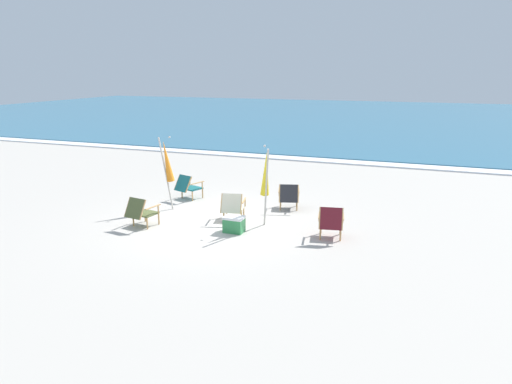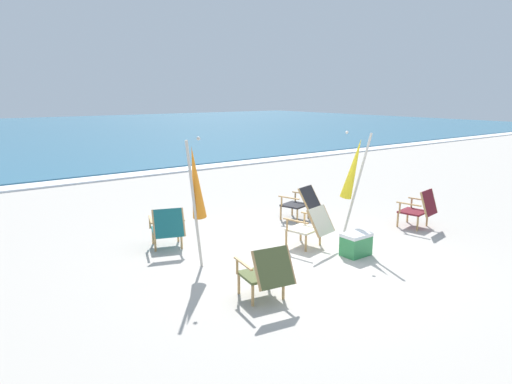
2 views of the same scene
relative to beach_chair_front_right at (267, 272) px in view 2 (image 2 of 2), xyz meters
The scene contains 11 objects.
ground_plane 1.86m from the beach_chair_front_right, 32.05° to the left, with size 80.00×80.00×0.00m, color #B2AAA0.
sea 30.69m from the beach_chair_front_right, 87.14° to the left, with size 80.00×40.00×0.10m, color #2D6684.
surf_band 10.47m from the beach_chair_front_right, 81.57° to the left, with size 80.00×1.10×0.06m, color white.
beach_chair_front_right is the anchor object (origin of this frame).
beach_chair_front_left 2.72m from the beach_chair_front_right, 92.81° to the left, with size 0.79×0.91×0.78m.
beach_chair_back_right 4.74m from the beach_chair_front_right, ahead, with size 0.68×0.76×0.82m.
beach_chair_far_center 2.34m from the beach_chair_front_right, 31.89° to the left, with size 0.73×0.87×0.78m.
beach_chair_back_left 4.11m from the beach_chair_front_right, 41.29° to the left, with size 0.76×0.90×0.77m.
umbrella_furled_yellow 3.29m from the beach_chair_front_right, 21.16° to the left, with size 0.42×0.55×2.08m.
umbrella_furled_orange 1.87m from the beach_chair_front_right, 95.37° to the left, with size 0.44×0.35×2.11m.
cooler_box 2.40m from the beach_chair_front_right, 11.67° to the left, with size 0.49×0.35×0.40m.
Camera 2 is at (-5.07, -5.48, 2.77)m, focal length 32.00 mm.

